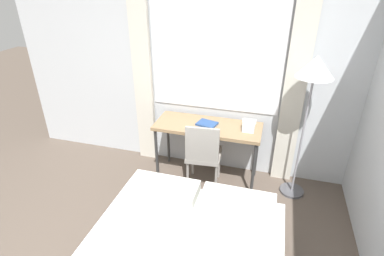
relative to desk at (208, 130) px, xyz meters
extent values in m
cube|color=silver|center=(-0.25, 0.34, 0.66)|extent=(4.85, 0.05, 2.70)
cube|color=white|center=(0.00, 0.30, 0.91)|extent=(1.57, 0.01, 1.50)
cube|color=beige|center=(-0.92, 0.26, 0.61)|extent=(0.24, 0.06, 2.60)
cube|color=beige|center=(0.92, 0.26, 0.61)|extent=(0.24, 0.06, 2.60)
cube|color=#937551|center=(0.00, 0.00, 0.05)|extent=(1.27, 0.50, 0.04)
cylinder|color=#333333|center=(-0.59, -0.21, -0.33)|extent=(0.04, 0.04, 0.72)
cylinder|color=#333333|center=(0.59, -0.21, -0.33)|extent=(0.04, 0.04, 0.72)
cylinder|color=#333333|center=(-0.59, 0.21, -0.33)|extent=(0.04, 0.04, 0.72)
cylinder|color=#333333|center=(0.59, 0.21, -0.33)|extent=(0.04, 0.04, 0.72)
cube|color=gray|center=(-0.01, -0.14, -0.26)|extent=(0.44, 0.44, 0.05)
cube|color=gray|center=(0.01, -0.32, -0.02)|extent=(0.38, 0.07, 0.43)
cylinder|color=gray|center=(-0.16, -0.32, -0.49)|extent=(0.03, 0.03, 0.41)
cylinder|color=gray|center=(0.18, -0.29, -0.49)|extent=(0.03, 0.03, 0.41)
cylinder|color=gray|center=(-0.19, 0.01, -0.49)|extent=(0.03, 0.03, 0.41)
cylinder|color=gray|center=(0.15, 0.05, -0.49)|extent=(0.03, 0.03, 0.41)
cube|color=silver|center=(-0.18, -1.06, -0.11)|extent=(0.65, 0.32, 0.12)
cube|color=silver|center=(0.52, -1.06, -0.11)|extent=(0.65, 0.32, 0.12)
cylinder|color=#4C4C51|center=(1.06, -0.01, -0.68)|extent=(0.28, 0.28, 0.03)
cylinder|color=gray|center=(1.06, -0.01, 0.05)|extent=(0.02, 0.02, 1.42)
cone|color=silver|center=(1.06, -0.01, 0.87)|extent=(0.38, 0.38, 0.22)
cube|color=white|center=(0.48, 0.02, 0.12)|extent=(0.13, 0.18, 0.10)
cube|color=white|center=(0.48, 0.02, 0.18)|extent=(0.15, 0.06, 0.02)
cube|color=navy|center=(-0.01, 0.01, 0.08)|extent=(0.26, 0.22, 0.02)
cube|color=white|center=(-0.01, 0.01, 0.09)|extent=(0.25, 0.21, 0.01)
camera|label=1|loc=(0.69, -3.09, 1.69)|focal=28.00mm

